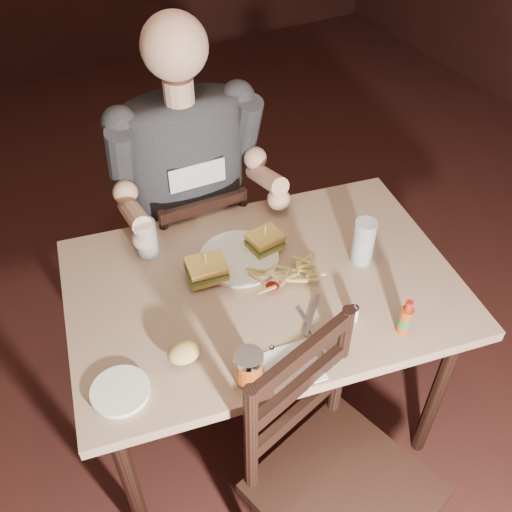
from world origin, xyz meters
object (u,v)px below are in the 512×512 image
chair_near (344,490)px  side_plate (121,392)px  dinner_plate (239,259)px  syrup_dispenser (249,367)px  chair_far (195,256)px  glass_right (363,242)px  main_table (263,299)px  glass_left (146,238)px  diner (189,159)px  hot_sauce (406,317)px

chair_near → side_plate: size_ratio=6.10×
dinner_plate → syrup_dispenser: (-0.19, -0.44, 0.05)m
chair_far → glass_right: bearing=121.9°
main_table → dinner_plate: size_ratio=5.28×
dinner_plate → glass_left: (-0.26, 0.18, 0.06)m
diner → dinner_plate: bearing=-87.4°
hot_sauce → syrup_dispenser: 0.49m
chair_near → hot_sauce: chair_near is taller
diner → side_plate: size_ratio=6.48×
main_table → hot_sauce: 0.48m
main_table → syrup_dispenser: bearing=-124.4°
diner → syrup_dispenser: size_ratio=9.72×
side_plate → diner: bearing=54.2°
glass_left → syrup_dispenser: 0.62m
main_table → side_plate: side_plate is taller
diner → hot_sauce: diner is taller
diner → syrup_dispenser: diner is taller
main_table → syrup_dispenser: size_ratio=13.05×
chair_far → hot_sauce: bearing=109.7°
main_table → chair_near: 0.63m
glass_left → glass_right: size_ratio=0.82×
chair_near → hot_sauce: bearing=19.3°
chair_far → dinner_plate: (-0.00, -0.45, 0.36)m
diner → side_plate: 0.90m
syrup_dispenser → side_plate: size_ratio=0.67×
diner → glass_right: size_ratio=6.15×
syrup_dispenser → side_plate: bearing=169.8°
chair_near → glass_left: chair_near is taller
diner → syrup_dispenser: 0.86m
chair_far → syrup_dispenser: (-0.19, -0.89, 0.40)m
dinner_plate → side_plate: 0.61m
main_table → glass_right: size_ratio=8.26×
main_table → chair_near: (-0.05, -0.60, -0.21)m
chair_far → chair_near: (-0.03, -1.18, 0.06)m
glass_left → main_table: bearing=-47.8°
main_table → diner: (-0.02, 0.53, 0.25)m
dinner_plate → syrup_dispenser: syrup_dispenser is taller
syrup_dispenser → side_plate: syrup_dispenser is taller
chair_near → side_plate: bearing=124.1°
hot_sauce → main_table: bearing=126.9°
side_plate → chair_near: bearing=-40.1°
glass_right → side_plate: glass_right is taller
chair_far → glass_left: size_ratio=6.15×
chair_near → dinner_plate: chair_near is taller
main_table → chair_near: size_ratio=1.43×
chair_far → diner: diner is taller
glass_left → side_plate: 0.56m
chair_near → glass_right: (0.39, 0.54, 0.37)m
diner → glass_left: size_ratio=7.49×
diner → hot_sauce: (0.30, -0.90, -0.11)m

